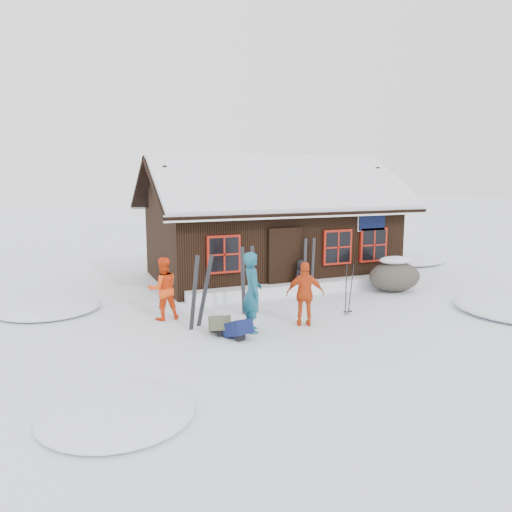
# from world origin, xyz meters

# --- Properties ---
(ground) EXTENTS (120.00, 120.00, 0.00)m
(ground) POSITION_xyz_m (0.00, 0.00, 0.00)
(ground) COLOR white
(ground) RESTS_ON ground
(mountain_hut) EXTENTS (8.90, 6.09, 4.42)m
(mountain_hut) POSITION_xyz_m (1.50, 4.98, 1.58)
(mountain_hut) COLOR black
(mountain_hut) RESTS_ON ground
(snow_drift) EXTENTS (7.60, 0.60, 0.35)m
(snow_drift) POSITION_xyz_m (1.50, 2.25, 0.17)
(snow_drift) COLOR white
(snow_drift) RESTS_ON ground
(snow_mounds) EXTENTS (20.60, 13.20, 0.48)m
(snow_mounds) POSITION_xyz_m (1.65, 1.86, 0.00)
(snow_mounds) COLOR white
(snow_mounds) RESTS_ON ground
(skier_teal) EXTENTS (0.59, 0.78, 1.91)m
(skier_teal) POSITION_xyz_m (-1.49, -0.82, 0.95)
(skier_teal) COLOR #16556C
(skier_teal) RESTS_ON ground
(skier_orange_left) EXTENTS (0.82, 0.66, 1.62)m
(skier_orange_left) POSITION_xyz_m (-3.23, 0.96, 0.81)
(skier_orange_left) COLOR #F04310
(skier_orange_left) RESTS_ON ground
(skier_orange_right) EXTENTS (1.01, 0.74, 1.59)m
(skier_orange_right) POSITION_xyz_m (-0.12, -0.88, 0.80)
(skier_orange_right) COLOR #D54415
(skier_orange_right) RESTS_ON ground
(skier_crouched) EXTENTS (0.63, 0.53, 1.09)m
(skier_crouched) POSITION_xyz_m (1.31, 2.10, 0.54)
(skier_crouched) COLOR black
(skier_crouched) RESTS_ON ground
(boulder) EXTENTS (1.72, 1.29, 1.00)m
(boulder) POSITION_xyz_m (4.25, 1.32, 0.51)
(boulder) COLOR #4F493F
(boulder) RESTS_ON ground
(ski_pair_left) EXTENTS (0.70, 0.29, 1.82)m
(ski_pair_left) POSITION_xyz_m (-2.54, -0.01, 0.87)
(ski_pair_left) COLOR black
(ski_pair_left) RESTS_ON ground
(ski_pair_mid) EXTENTS (0.48, 0.10, 1.87)m
(ski_pair_mid) POSITION_xyz_m (-1.03, 0.62, 0.89)
(ski_pair_mid) COLOR black
(ski_pair_mid) RESTS_ON ground
(ski_pair_right) EXTENTS (0.43, 0.08, 1.77)m
(ski_pair_right) POSITION_xyz_m (1.63, 2.20, 0.84)
(ski_pair_right) COLOR black
(ski_pair_right) RESTS_ON ground
(ski_poles) EXTENTS (0.25, 0.12, 1.41)m
(ski_poles) POSITION_xyz_m (1.40, -0.45, 0.66)
(ski_poles) COLOR black
(ski_poles) RESTS_ON ground
(backpack_blue) EXTENTS (0.61, 0.70, 0.32)m
(backpack_blue) POSITION_xyz_m (-2.00, -1.20, 0.16)
(backpack_blue) COLOR #0F1744
(backpack_blue) RESTS_ON ground
(backpack_olive) EXTENTS (0.60, 0.72, 0.34)m
(backpack_olive) POSITION_xyz_m (-2.28, -0.74, 0.17)
(backpack_olive) COLOR #434733
(backpack_olive) RESTS_ON ground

